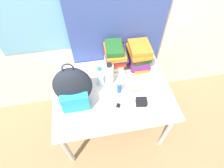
# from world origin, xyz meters

# --- Properties ---
(ground_plane) EXTENTS (12.00, 12.00, 0.00)m
(ground_plane) POSITION_xyz_m (0.00, 0.00, 0.00)
(ground_plane) COLOR #8C704C
(wall_back) EXTENTS (6.00, 0.06, 2.50)m
(wall_back) POSITION_xyz_m (-0.00, 0.95, 1.25)
(wall_back) COLOR silver
(wall_back) RESTS_ON ground_plane
(curtain_blue) EXTENTS (0.98, 0.04, 2.50)m
(curtain_blue) POSITION_xyz_m (0.14, 0.90, 1.25)
(curtain_blue) COLOR #384C93
(curtain_blue) RESTS_ON ground_plane
(desk) EXTENTS (1.15, 0.87, 0.72)m
(desk) POSITION_xyz_m (0.00, 0.43, 0.63)
(desk) COLOR silver
(desk) RESTS_ON ground_plane
(backpack) EXTENTS (0.33, 0.24, 0.49)m
(backpack) POSITION_xyz_m (-0.35, 0.37, 0.92)
(backpack) COLOR #1E232D
(backpack) RESTS_ON desk
(book_stack_left) EXTENTS (0.23, 0.29, 0.32)m
(book_stack_left) POSITION_xyz_m (0.08, 0.72, 0.88)
(book_stack_left) COLOR silver
(book_stack_left) RESTS_ON desk
(book_stack_center) EXTENTS (0.23, 0.29, 0.28)m
(book_stack_center) POSITION_xyz_m (0.34, 0.72, 0.86)
(book_stack_center) COLOR orange
(book_stack_center) RESTS_ON desk
(water_bottle) EXTENTS (0.06, 0.06, 0.24)m
(water_bottle) POSITION_xyz_m (-0.10, 0.53, 0.83)
(water_bottle) COLOR silver
(water_bottle) RESTS_ON desk
(sports_bottle) EXTENTS (0.08, 0.08, 0.27)m
(sports_bottle) POSITION_xyz_m (-0.01, 0.53, 0.85)
(sports_bottle) COLOR white
(sports_bottle) RESTS_ON desk
(sunscreen_bottle) EXTENTS (0.04, 0.04, 0.14)m
(sunscreen_bottle) POSITION_xyz_m (0.06, 0.41, 0.78)
(sunscreen_bottle) COLOR blue
(sunscreen_bottle) RESTS_ON desk
(cell_phone) EXTENTS (0.09, 0.11, 0.02)m
(cell_phone) POSITION_xyz_m (0.02, 0.24, 0.72)
(cell_phone) COLOR #B7BCC6
(cell_phone) RESTS_ON desk
(sunglasses_case) EXTENTS (0.15, 0.07, 0.04)m
(sunglasses_case) POSITION_xyz_m (0.25, 0.40, 0.73)
(sunglasses_case) COLOR gray
(sunglasses_case) RESTS_ON desk
(camera_pouch) EXTENTS (0.11, 0.09, 0.06)m
(camera_pouch) POSITION_xyz_m (0.24, 0.24, 0.74)
(camera_pouch) COLOR black
(camera_pouch) RESTS_ON desk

